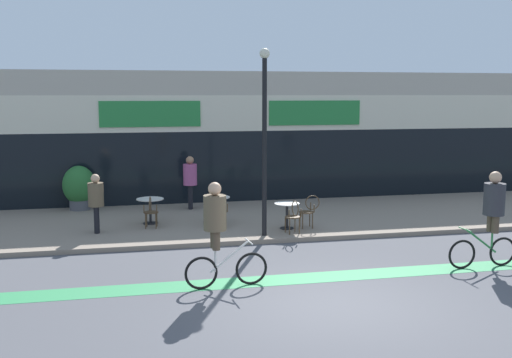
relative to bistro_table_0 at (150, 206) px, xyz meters
name	(u,v)px	position (x,y,z in m)	size (l,w,h in m)	color
ground_plane	(333,304)	(2.98, -7.01, -0.64)	(120.00, 120.00, 0.00)	#4C4C51
sidewalk_slab	(252,219)	(2.98, 0.24, -0.58)	(40.00, 5.50, 0.12)	gray
storefront_facade	(226,135)	(2.98, 4.95, 1.62)	(40.00, 4.06, 4.52)	#B2A899
bike_lane_stripe	(308,278)	(2.98, -5.45, -0.64)	(36.00, 0.70, 0.01)	#2D844C
bistro_table_0	(150,206)	(0.00, 0.00, 0.00)	(0.76, 0.76, 0.72)	black
bistro_table_1	(217,204)	(1.85, -0.30, 0.02)	(0.74, 0.74, 0.76)	black
bistro_table_2	(287,210)	(3.61, -1.43, -0.01)	(0.69, 0.69, 0.71)	black
cafe_chair_0_near	(151,210)	(-0.01, -0.62, 0.00)	(0.45, 0.60, 0.90)	#4C3823
cafe_chair_1_near	(220,209)	(1.86, -0.93, 0.00)	(0.44, 0.59, 0.90)	#4C3823
cafe_chair_2_near	(294,214)	(3.63, -2.06, 0.00)	(0.45, 0.60, 0.90)	#4C3823
cafe_chair_2_side	(309,209)	(4.24, -1.44, 0.00)	(0.58, 0.41, 0.90)	#4C3823
planter_pot	(79,187)	(-2.12, 2.58, 0.21)	(1.02, 1.02, 1.40)	#4C4C51
lamp_post	(264,128)	(2.84, -2.07, 2.26)	(0.26, 0.26, 4.78)	black
cyclist_0	(492,211)	(7.12, -5.50, 0.62)	(1.65, 0.49, 2.11)	black
cyclist_1	(218,226)	(1.08, -5.67, 0.60)	(1.67, 0.54, 2.10)	black
pedestrian_near_end	(190,178)	(1.34, 1.99, 0.48)	(0.47, 0.47, 1.69)	black
pedestrian_far_end	(96,198)	(-1.43, -0.84, 0.41)	(0.41, 0.41, 1.57)	black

